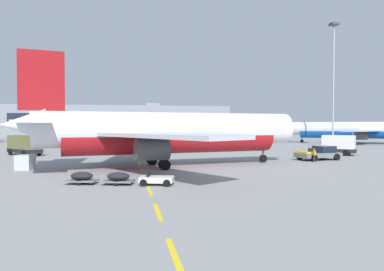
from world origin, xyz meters
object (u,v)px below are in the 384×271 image
(airliner_foreground, at_px, (170,132))
(baggage_train, at_px, (119,178))
(uld_cargo_container, at_px, (25,162))
(apron_light_mast_far, at_px, (334,71))
(pushback_tug, at_px, (319,153))
(fuel_service_truck, at_px, (24,145))
(airliner_far_center, at_px, (347,130))
(catering_truck, at_px, (334,145))
(ground_crew_worker, at_px, (314,154))

(airliner_foreground, height_order, baggage_train, airliner_foreground)
(baggage_train, bearing_deg, uld_cargo_container, 130.88)
(uld_cargo_container, height_order, apron_light_mast_far, apron_light_mast_far)
(pushback_tug, distance_m, uld_cargo_container, 36.68)
(fuel_service_truck, xyz_separation_m, uld_cargo_container, (5.23, -19.67, -0.85))
(airliner_foreground, bearing_deg, fuel_service_truck, 136.57)
(airliner_foreground, height_order, fuel_service_truck, airliner_foreground)
(airliner_far_center, relative_size, uld_cargo_container, 15.06)
(airliner_far_center, xyz_separation_m, catering_truck, (-23.96, -31.56, -1.93))
(pushback_tug, relative_size, ground_crew_worker, 3.73)
(airliner_far_center, bearing_deg, apron_light_mast_far, -137.09)
(fuel_service_truck, xyz_separation_m, baggage_train, (15.12, -31.08, -1.12))
(airliner_foreground, bearing_deg, pushback_tug, 10.70)
(catering_truck, bearing_deg, pushback_tug, -133.03)
(pushback_tug, distance_m, baggage_train, 30.77)
(airliner_far_center, relative_size, ground_crew_worker, 16.69)
(pushback_tug, bearing_deg, uld_cargo_container, -173.58)
(fuel_service_truck, distance_m, uld_cargo_container, 20.37)
(fuel_service_truck, bearing_deg, apron_light_mast_far, 12.50)
(pushback_tug, relative_size, uld_cargo_container, 3.36)
(pushback_tug, xyz_separation_m, airliner_far_center, (30.57, 38.64, 2.68))
(airliner_far_center, xyz_separation_m, fuel_service_truck, (-72.25, -23.08, -1.93))
(fuel_service_truck, bearing_deg, ground_crew_worker, -24.32)
(ground_crew_worker, height_order, uld_cargo_container, ground_crew_worker)
(uld_cargo_container, bearing_deg, apron_light_mast_far, 30.40)
(pushback_tug, distance_m, ground_crew_worker, 3.14)
(airliner_foreground, bearing_deg, catering_truck, 21.79)
(fuel_service_truck, bearing_deg, airliner_foreground, -43.43)
(airliner_foreground, xyz_separation_m, apron_light_mast_far, (41.64, 33.34, 13.13))
(fuel_service_truck, distance_m, apron_light_mast_far, 65.63)
(catering_truck, xyz_separation_m, apron_light_mast_far, (13.98, 22.29, 15.44))
(airliner_far_center, height_order, baggage_train, airliner_far_center)
(uld_cargo_container, bearing_deg, baggage_train, -49.12)
(airliner_foreground, relative_size, catering_truck, 5.07)
(catering_truck, bearing_deg, apron_light_mast_far, 57.90)
(ground_crew_worker, bearing_deg, airliner_far_center, 51.40)
(airliner_far_center, distance_m, fuel_service_truck, 75.87)
(apron_light_mast_far, bearing_deg, pushback_tug, -125.03)
(airliner_far_center, bearing_deg, pushback_tug, -128.34)
(uld_cargo_container, bearing_deg, fuel_service_truck, 104.90)
(ground_crew_worker, bearing_deg, airliner_foreground, -174.99)
(catering_truck, xyz_separation_m, baggage_train, (-33.18, -22.60, -1.12))
(apron_light_mast_far, bearing_deg, fuel_service_truck, -167.50)
(fuel_service_truck, bearing_deg, catering_truck, -9.97)
(catering_truck, distance_m, ground_crew_worker, 12.84)
(pushback_tug, height_order, fuel_service_truck, fuel_service_truck)
(airliner_far_center, bearing_deg, ground_crew_worker, -128.60)
(catering_truck, height_order, apron_light_mast_far, apron_light_mast_far)
(pushback_tug, bearing_deg, airliner_far_center, 51.66)
(airliner_far_center, xyz_separation_m, apron_light_mast_far, (-9.98, -9.28, 13.51))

